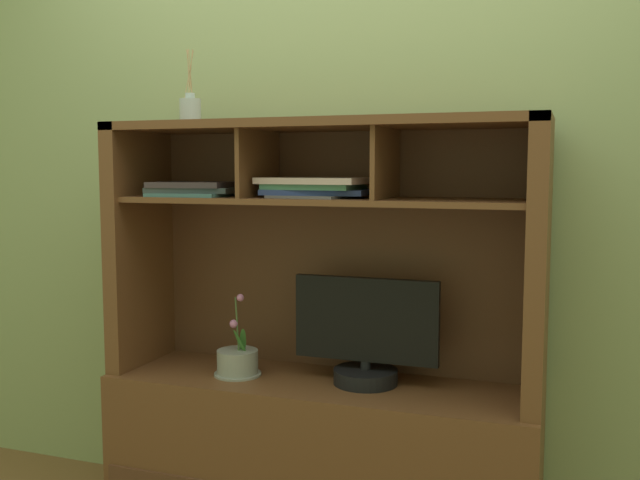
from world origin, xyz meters
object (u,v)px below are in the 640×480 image
at_px(media_console, 321,412).
at_px(magazine_stack_centre, 315,187).
at_px(potted_orchid, 238,362).
at_px(magazine_stack_left, 194,189).
at_px(diffuser_bottle, 190,110).
at_px(tv_monitor, 366,339).

height_order(media_console, magazine_stack_centre, media_console).
bearing_deg(magazine_stack_centre, potted_orchid, -170.50).
xyz_separation_m(media_console, magazine_stack_left, (-0.47, -0.05, 0.79)).
height_order(potted_orchid, magazine_stack_centre, magazine_stack_centre).
distance_m(media_console, magazine_stack_left, 0.92).
bearing_deg(potted_orchid, diffuser_bottle, 171.84).
xyz_separation_m(media_console, magazine_stack_centre, (-0.02, -0.01, 0.81)).
distance_m(tv_monitor, potted_orchid, 0.48).
bearing_deg(magazine_stack_centre, tv_monitor, 2.91).
bearing_deg(media_console, magazine_stack_centre, -163.80).
distance_m(tv_monitor, magazine_stack_centre, 0.56).
xyz_separation_m(potted_orchid, magazine_stack_centre, (0.28, 0.05, 0.64)).
bearing_deg(magazine_stack_left, potted_orchid, -1.95).
relative_size(magazine_stack_left, diffuser_bottle, 1.27).
xyz_separation_m(media_console, diffuser_bottle, (-0.49, -0.03, 1.08)).
bearing_deg(tv_monitor, media_console, -178.59).
bearing_deg(tv_monitor, magazine_stack_left, -175.40).
distance_m(media_console, diffuser_bottle, 1.19).
xyz_separation_m(potted_orchid, diffuser_bottle, (-0.19, 0.03, 0.91)).
xyz_separation_m(tv_monitor, magazine_stack_left, (-0.63, -0.05, 0.51)).
bearing_deg(diffuser_bottle, media_console, 2.92).
bearing_deg(tv_monitor, diffuser_bottle, -177.46).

